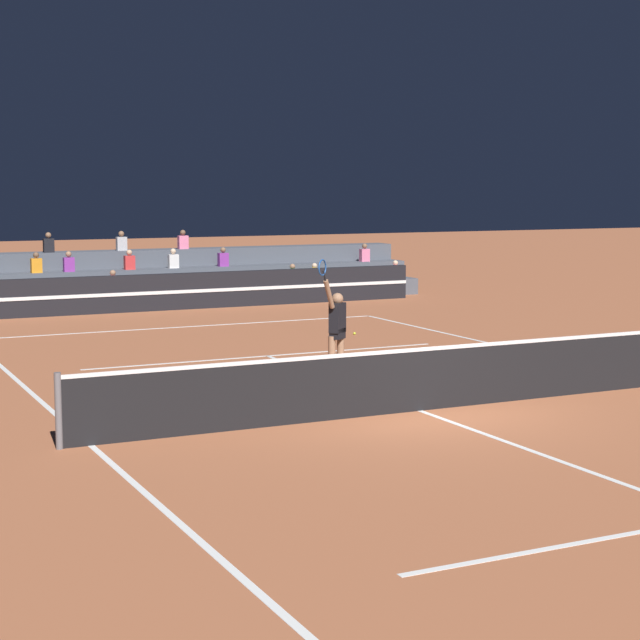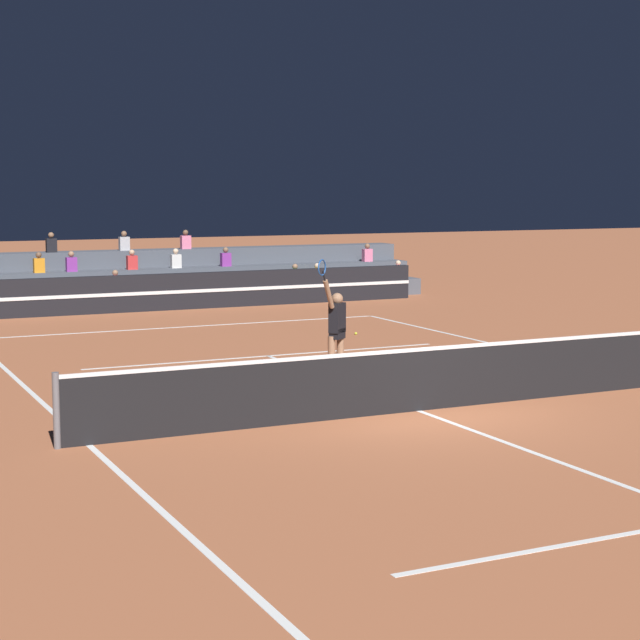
% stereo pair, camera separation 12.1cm
% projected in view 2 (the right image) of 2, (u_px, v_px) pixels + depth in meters
% --- Properties ---
extents(ground_plane, '(120.00, 120.00, 0.00)m').
position_uv_depth(ground_plane, '(418.00, 411.00, 17.71)').
color(ground_plane, '#AD603D').
extents(court_lines, '(11.10, 23.90, 0.01)m').
position_uv_depth(court_lines, '(418.00, 411.00, 17.71)').
color(court_lines, white).
rests_on(court_lines, ground).
extents(tennis_net, '(12.00, 0.10, 1.10)m').
position_uv_depth(tennis_net, '(419.00, 379.00, 17.64)').
color(tennis_net, slate).
rests_on(tennis_net, ground).
extents(sponsor_banner_wall, '(18.00, 0.26, 1.10)m').
position_uv_depth(sponsor_banner_wall, '(145.00, 293.00, 31.83)').
color(sponsor_banner_wall, black).
rests_on(sponsor_banner_wall, ground).
extents(bleacher_stand, '(20.08, 2.85, 2.28)m').
position_uv_depth(bleacher_stand, '(122.00, 283.00, 34.08)').
color(bleacher_stand, '#4C515B').
rests_on(bleacher_stand, ground).
extents(tennis_player, '(0.93, 0.73, 2.44)m').
position_uv_depth(tennis_player, '(336.00, 331.00, 20.15)').
color(tennis_player, '#9E7051').
rests_on(tennis_player, ground).
extents(tennis_ball, '(0.07, 0.07, 0.07)m').
position_uv_depth(tennis_ball, '(356.00, 333.00, 26.81)').
color(tennis_ball, '#C6DB33').
rests_on(tennis_ball, ground).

